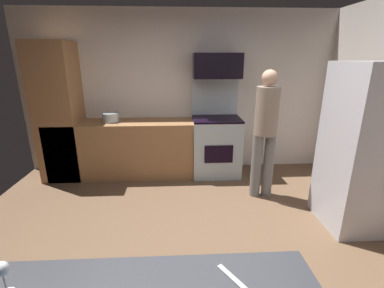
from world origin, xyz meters
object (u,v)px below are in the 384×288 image
at_px(person_cook, 265,129).
at_px(oven_range, 216,143).
at_px(microwave, 217,66).
at_px(stock_pot, 111,117).
at_px(wine_glass_far, 2,272).
at_px(refrigerator, 371,149).

bearing_deg(person_cook, oven_range, 123.16).
bearing_deg(oven_range, microwave, 90.00).
bearing_deg(stock_pot, wine_glass_far, -84.62).
bearing_deg(person_cook, wine_glass_far, -127.68).
bearing_deg(refrigerator, microwave, 132.44).
distance_m(refrigerator, stock_pot, 3.51).
bearing_deg(refrigerator, person_cook, 142.83).
bearing_deg(wine_glass_far, oven_range, 67.40).
height_order(microwave, wine_glass_far, microwave).
height_order(oven_range, refrigerator, refrigerator).
relative_size(refrigerator, person_cook, 1.06).
xyz_separation_m(oven_range, wine_glass_far, (-1.36, -3.27, 0.50)).
bearing_deg(refrigerator, oven_range, 133.97).
relative_size(microwave, refrigerator, 0.40).
distance_m(oven_range, stock_pot, 1.73).
distance_m(oven_range, refrigerator, 2.17).
relative_size(microwave, wine_glass_far, 4.56).
bearing_deg(stock_pot, oven_range, -0.16).
bearing_deg(refrigerator, stock_pot, 153.95).
distance_m(oven_range, wine_glass_far, 3.58).
bearing_deg(microwave, wine_glass_far, -112.08).
xyz_separation_m(oven_range, microwave, (0.00, 0.08, 1.23)).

